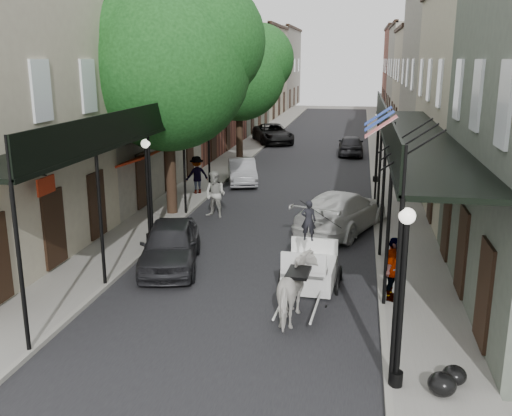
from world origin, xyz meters
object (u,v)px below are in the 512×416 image
at_px(pedestrian_sidewalk_left, 197,175).
at_px(horse, 297,290).
at_px(lamppost_right_far, 377,146).
at_px(car_left_mid, 242,171).
at_px(tree_near, 177,59).
at_px(lamppost_right_near, 402,297).
at_px(car_left_near, 170,245).
at_px(tree_far, 245,69).
at_px(pedestrian_sidewalk_right, 393,269).
at_px(lamppost_left, 148,189).
at_px(pedestrian_walking, 215,195).
at_px(car_left_far, 273,134).
at_px(carriage, 312,248).
at_px(car_right_far, 351,145).
at_px(car_right_near, 341,211).

bearing_deg(pedestrian_sidewalk_left, horse, 79.37).
distance_m(lamppost_right_far, car_left_mid, 7.28).
bearing_deg(horse, tree_near, -54.02).
height_order(lamppost_right_near, car_left_near, lamppost_right_near).
relative_size(tree_far, lamppost_right_far, 2.32).
xyz_separation_m(horse, car_left_near, (-4.44, 3.17, -0.10)).
distance_m(tree_far, pedestrian_sidewalk_right, 23.93).
bearing_deg(tree_near, lamppost_left, -88.66).
bearing_deg(pedestrian_walking, lamppost_right_near, -41.76).
height_order(tree_near, car_left_far, tree_near).
relative_size(lamppost_right_far, pedestrian_walking, 1.87).
relative_size(carriage, pedestrian_walking, 1.41).
bearing_deg(car_right_far, carriage, 86.72).
bearing_deg(lamppost_left, car_left_far, 88.90).
xyz_separation_m(tree_far, pedestrian_walking, (1.56, -14.18, -4.85)).
distance_m(carriage, car_left_far, 29.13).
relative_size(tree_far, car_left_near, 1.98).
xyz_separation_m(pedestrian_sidewalk_left, car_right_near, (7.16, -4.71, -0.25)).
distance_m(horse, car_left_near, 5.45).
bearing_deg(car_left_near, pedestrian_walking, 77.56).
bearing_deg(pedestrian_sidewalk_right, tree_near, 63.34).
relative_size(pedestrian_walking, car_right_far, 0.47).
distance_m(tree_near, car_left_far, 22.61).
bearing_deg(tree_far, lamppost_right_far, -36.51).
xyz_separation_m(tree_near, lamppost_right_far, (8.30, 7.82, -4.44)).
bearing_deg(pedestrian_sidewalk_left, lamppost_left, 56.55).
bearing_deg(car_left_far, lamppost_right_near, -98.28).
xyz_separation_m(pedestrian_sidewalk_left, car_left_far, (0.96, 18.33, -0.27)).
distance_m(lamppost_right_far, carriage, 14.75).
bearing_deg(carriage, horse, -90.00).
bearing_deg(pedestrian_walking, lamppost_left, -90.77).
distance_m(pedestrian_sidewalk_right, car_right_far, 24.96).
height_order(tree_far, lamppost_right_near, tree_far).
distance_m(horse, car_left_far, 31.67).
xyz_separation_m(lamppost_right_near, car_left_near, (-6.76, 6.00, -1.31)).
bearing_deg(pedestrian_sidewalk_right, lamppost_left, 82.51).
xyz_separation_m(pedestrian_walking, car_left_mid, (-0.26, 6.81, -0.33)).
xyz_separation_m(pedestrian_sidewalk_right, car_left_mid, (-7.15, 14.49, -0.35)).
relative_size(lamppost_left, car_right_far, 0.89).
xyz_separation_m(pedestrian_sidewalk_left, pedestrian_sidewalk_right, (8.76, -11.39, -0.02)).
distance_m(tree_near, tree_far, 14.02).
distance_m(horse, carriage, 2.62).
height_order(tree_far, car_left_mid, tree_far).
height_order(carriage, car_right_far, carriage).
relative_size(tree_near, lamppost_right_near, 2.60).
height_order(lamppost_right_near, car_right_far, lamppost_right_near).
relative_size(lamppost_right_near, horse, 1.87).
bearing_deg(car_right_near, car_right_far, -69.96).
bearing_deg(tree_far, car_right_near, -65.72).
height_order(tree_near, tree_far, tree_near).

